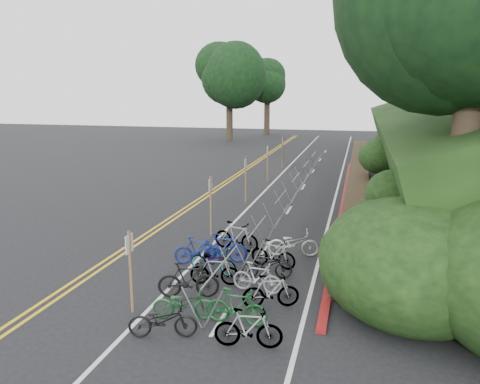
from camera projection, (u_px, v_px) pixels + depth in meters
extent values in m
plane|color=black|center=(145.00, 280.00, 14.84)|extent=(120.00, 120.00, 0.00)
cube|color=gold|center=(191.00, 204.00, 24.82)|extent=(0.12, 80.00, 0.01)
cube|color=gold|center=(196.00, 204.00, 24.75)|extent=(0.12, 80.00, 0.01)
cube|color=silver|center=(248.00, 208.00, 24.05)|extent=(0.12, 80.00, 0.01)
cube|color=silver|center=(331.00, 213.00, 23.03)|extent=(0.12, 80.00, 0.01)
cube|color=silver|center=(220.00, 321.00, 12.19)|extent=(0.10, 1.60, 0.01)
cube|color=silver|center=(265.00, 248.00, 17.86)|extent=(0.10, 1.60, 0.01)
cube|color=silver|center=(289.00, 210.00, 23.54)|extent=(0.10, 1.60, 0.01)
cube|color=silver|center=(303.00, 187.00, 29.22)|extent=(0.10, 1.60, 0.01)
cube|color=silver|center=(313.00, 171.00, 34.90)|extent=(0.10, 1.60, 0.01)
cube|color=silver|center=(320.00, 160.00, 40.57)|extent=(0.10, 1.60, 0.01)
cube|color=silver|center=(325.00, 151.00, 46.25)|extent=(0.10, 1.60, 0.01)
cube|color=maroon|center=(343.00, 203.00, 24.79)|extent=(0.25, 28.00, 0.10)
cube|color=black|center=(468.00, 137.00, 31.77)|extent=(12.32, 44.00, 9.11)
cube|color=#382819|center=(359.00, 172.00, 34.08)|extent=(1.40, 44.00, 0.16)
ellipsoid|color=#284C19|center=(380.00, 238.00, 15.70)|extent=(2.00, 2.80, 1.60)
ellipsoid|color=#284C19|center=(396.00, 194.00, 20.13)|extent=(2.60, 3.64, 2.08)
ellipsoid|color=#284C19|center=(412.00, 164.00, 25.42)|extent=(2.20, 3.08, 1.76)
ellipsoid|color=#284C19|center=(381.00, 156.00, 31.53)|extent=(3.00, 4.20, 2.40)
ellipsoid|color=#284C19|center=(387.00, 144.00, 37.00)|extent=(2.40, 3.36, 1.92)
ellipsoid|color=#284C19|center=(401.00, 132.00, 40.32)|extent=(2.80, 3.92, 2.24)
ellipsoid|color=#284C19|center=(372.00, 219.00, 18.62)|extent=(1.80, 2.52, 1.44)
ellipsoid|color=#284C19|center=(420.00, 145.00, 28.88)|extent=(3.20, 4.48, 2.56)
ellipsoid|color=black|center=(413.00, 261.00, 13.10)|extent=(5.28, 6.16, 3.52)
cylinder|color=#2D2319|center=(462.00, 155.00, 14.52)|extent=(0.79, 0.79, 5.48)
cylinder|color=#2D2319|center=(462.00, 96.00, 22.31)|extent=(0.84, 0.84, 6.32)
cylinder|color=#2D2319|center=(442.00, 92.00, 37.06)|extent=(0.81, 0.81, 5.90)
ellipsoid|color=black|center=(449.00, 22.00, 35.94)|extent=(7.86, 7.86, 7.47)
cylinder|color=#2D2319|center=(458.00, 80.00, 43.79)|extent=(0.86, 0.86, 6.74)
ellipsoid|color=black|center=(465.00, 10.00, 42.47)|extent=(9.36, 9.36, 8.89)
cylinder|color=#2D2319|center=(230.00, 117.00, 56.19)|extent=(0.79, 0.79, 5.48)
ellipsoid|color=black|center=(229.00, 75.00, 55.13)|extent=(7.49, 7.49, 7.12)
cylinder|color=#2D2319|center=(267.00, 116.00, 63.08)|extent=(0.77, 0.77, 5.06)
ellipsoid|color=black|center=(267.00, 82.00, 62.12)|extent=(6.55, 6.55, 6.23)
cylinder|color=gray|center=(221.00, 265.00, 13.13)|extent=(0.05, 3.45, 0.05)
cylinder|color=gray|center=(192.00, 308.00, 11.78)|extent=(0.55, 0.04, 1.08)
cylinder|color=gray|center=(213.00, 310.00, 11.64)|extent=(0.55, 0.04, 1.08)
cylinder|color=gray|center=(227.00, 263.00, 14.85)|extent=(0.55, 0.04, 1.08)
cylinder|color=gray|center=(244.00, 264.00, 14.71)|extent=(0.55, 0.04, 1.08)
cylinder|color=gray|center=(258.00, 226.00, 16.70)|extent=(0.05, 3.00, 0.05)
cylinder|color=gray|center=(240.00, 254.00, 15.56)|extent=(0.58, 0.04, 1.13)
cylinder|color=gray|center=(257.00, 255.00, 15.43)|extent=(0.58, 0.04, 1.13)
cylinder|color=gray|center=(258.00, 230.00, 18.21)|extent=(0.58, 0.04, 1.13)
cylinder|color=gray|center=(272.00, 231.00, 18.08)|extent=(0.58, 0.04, 1.13)
cylinder|color=gray|center=(281.00, 196.00, 21.43)|extent=(0.05, 3.00, 0.05)
cylinder|color=gray|center=(269.00, 216.00, 20.30)|extent=(0.58, 0.04, 1.13)
cylinder|color=gray|center=(282.00, 217.00, 20.16)|extent=(0.58, 0.04, 1.13)
cylinder|color=gray|center=(280.00, 201.00, 22.94)|extent=(0.58, 0.04, 1.13)
cylinder|color=gray|center=(291.00, 202.00, 22.81)|extent=(0.58, 0.04, 1.13)
cylinder|color=gray|center=(296.00, 177.00, 26.16)|extent=(0.05, 3.00, 0.05)
cylinder|color=gray|center=(287.00, 192.00, 25.03)|extent=(0.58, 0.04, 1.13)
cylinder|color=gray|center=(297.00, 193.00, 24.89)|extent=(0.58, 0.04, 1.13)
cylinder|color=gray|center=(294.00, 182.00, 27.68)|extent=(0.58, 0.04, 1.13)
cylinder|color=gray|center=(303.00, 183.00, 27.54)|extent=(0.58, 0.04, 1.13)
cylinder|color=gray|center=(306.00, 164.00, 30.89)|extent=(0.05, 3.00, 0.05)
cylinder|color=gray|center=(299.00, 176.00, 29.76)|extent=(0.58, 0.04, 1.13)
cylinder|color=gray|center=(308.00, 176.00, 29.62)|extent=(0.58, 0.04, 1.13)
cylinder|color=gray|center=(304.00, 169.00, 32.41)|extent=(0.58, 0.04, 1.13)
cylinder|color=gray|center=(312.00, 169.00, 32.27)|extent=(0.58, 0.04, 1.13)
cylinder|color=gray|center=(314.00, 154.00, 35.62)|extent=(0.05, 3.00, 0.05)
cylinder|color=gray|center=(308.00, 164.00, 34.49)|extent=(0.58, 0.04, 1.13)
cylinder|color=gray|center=(315.00, 165.00, 34.35)|extent=(0.58, 0.04, 1.13)
cylinder|color=gray|center=(312.00, 159.00, 37.14)|extent=(0.58, 0.04, 1.13)
cylinder|color=gray|center=(319.00, 159.00, 37.00)|extent=(0.58, 0.04, 1.13)
cylinder|color=brown|center=(131.00, 272.00, 12.48)|extent=(0.08, 0.08, 2.30)
cube|color=silver|center=(129.00, 244.00, 12.31)|extent=(0.02, 0.40, 0.50)
cylinder|color=brown|center=(211.00, 206.00, 19.15)|extent=(0.08, 0.08, 2.50)
cube|color=silver|center=(211.00, 185.00, 18.96)|extent=(0.02, 0.40, 0.50)
cylinder|color=brown|center=(246.00, 180.00, 24.83)|extent=(0.08, 0.08, 2.50)
cube|color=silver|center=(246.00, 163.00, 24.64)|extent=(0.02, 0.40, 0.50)
cylinder|color=brown|center=(267.00, 163.00, 30.51)|extent=(0.08, 0.08, 2.50)
cube|color=silver|center=(268.00, 150.00, 30.32)|extent=(0.02, 0.40, 0.50)
cylinder|color=brown|center=(282.00, 152.00, 36.19)|extent=(0.08, 0.08, 2.50)
cube|color=silver|center=(283.00, 140.00, 36.00)|extent=(0.02, 0.40, 0.50)
imported|color=navy|center=(198.00, 250.00, 16.16)|extent=(0.86, 1.71, 0.99)
imported|color=black|center=(163.00, 320.00, 11.34)|extent=(1.02, 1.78, 0.89)
imported|color=slate|center=(248.00, 328.00, 10.86)|extent=(0.68, 1.67, 0.97)
imported|color=#144C1E|center=(184.00, 303.00, 12.25)|extent=(0.93, 1.75, 0.87)
imported|color=#144C1E|center=(236.00, 307.00, 11.94)|extent=(0.50, 1.64, 0.98)
imported|color=black|center=(188.00, 280.00, 13.52)|extent=(0.95, 1.86, 1.08)
imported|color=slate|center=(271.00, 291.00, 12.89)|extent=(0.98, 1.65, 0.96)
imported|color=slate|center=(215.00, 270.00, 14.42)|extent=(0.66, 1.60, 0.93)
imported|color=#9E9EA3|center=(257.00, 278.00, 13.88)|extent=(0.62, 1.58, 0.93)
imported|color=slate|center=(214.00, 261.00, 15.27)|extent=(0.94, 1.78, 0.89)
imported|color=black|center=(267.00, 266.00, 14.91)|extent=(0.95, 1.73, 0.86)
imported|color=navy|center=(223.00, 248.00, 16.33)|extent=(0.77, 1.81, 1.05)
imported|color=slate|center=(273.00, 254.00, 15.83)|extent=(0.78, 1.67, 0.97)
imported|color=slate|center=(236.00, 236.00, 17.53)|extent=(0.92, 1.90, 1.10)
imported|color=beige|center=(293.00, 243.00, 16.95)|extent=(0.95, 1.92, 0.96)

